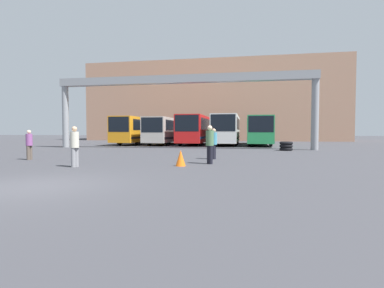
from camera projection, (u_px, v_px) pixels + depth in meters
ground_plane at (36, 186)px, 8.43m from camera, size 200.00×200.00×0.00m
building_backdrop at (214, 103)px, 53.24m from camera, size 42.71×12.00×13.11m
overhead_gantry at (181, 88)px, 26.60m from camera, size 23.31×0.80×6.53m
bus_slot_0 at (139, 129)px, 36.51m from camera, size 2.48×11.91×3.15m
bus_slot_1 at (166, 130)px, 35.28m from camera, size 2.47×10.72×3.05m
bus_slot_2 at (195, 128)px, 34.29m from camera, size 2.63×10.02×3.26m
bus_slot_3 at (227, 128)px, 34.07m from camera, size 2.62×10.90×3.29m
bus_slot_4 at (259, 129)px, 33.63m from camera, size 2.57×11.30×3.11m
pedestrian_mid_left at (214, 143)px, 16.66m from camera, size 0.36×0.36×1.71m
pedestrian_near_right at (29, 144)px, 16.31m from camera, size 0.34×0.34×1.62m
pedestrian_mid_right at (75, 145)px, 13.00m from camera, size 0.37×0.37×1.77m
pedestrian_near_center at (210, 144)px, 14.22m from camera, size 0.38×0.38×1.83m
traffic_cone at (181, 158)px, 13.36m from camera, size 0.45×0.45×0.72m
tire_stack at (286, 146)px, 24.06m from camera, size 1.04×1.04×0.72m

